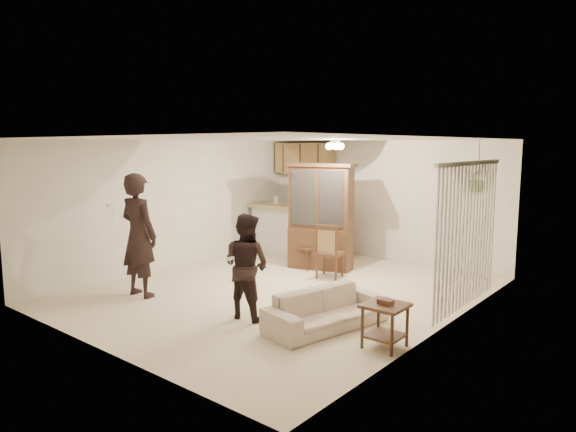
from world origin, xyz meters
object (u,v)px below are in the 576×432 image
Objects in this scene: sofa at (327,301)px; chair_bar at (308,255)px; adult at (139,241)px; child at (246,270)px; chair_hutch_right at (330,262)px; china_hutch at (321,217)px; side_table at (385,325)px; chair_hutch_left at (333,241)px.

chair_bar is at bearing 54.47° from sofa.
adult reaches higher than child.
adult is 3.39m from chair_hutch_right.
china_hutch is at bearing -79.54° from child.
china_hutch is 4.08m from side_table.
adult is 1.81× the size of chair_hutch_right.
sofa is at bearing -38.46° from chair_bar.
china_hutch is 1.43m from chair_hutch_left.
sofa is at bearing -168.14° from child.
child reaches higher than side_table.
chair_bar is (0.96, 3.18, -0.64)m from adult.
china_hutch is at bearing 49.93° from chair_bar.
chair_hutch_left is at bearing 131.23° from side_table.
sofa is at bearing -1.60° from chair_hutch_left.
chair_hutch_left is at bearing -77.56° from child.
chair_hutch_right is at bearing 136.18° from side_table.
side_table is (0.91, -0.10, -0.09)m from sofa.
chair_hutch_right reaches higher than side_table.
china_hutch reaches higher than chair_hutch_left.
china_hutch reaches higher than sofa.
adult is 4.16m from side_table.
adult is 1.55× the size of chair_hutch_left.
side_table is 3.30m from chair_hutch_right.
sofa is 1.88× the size of chair_hutch_right.
child is at bearing 83.02° from chair_hutch_right.
china_hutch is (-0.89, 3.01, 0.34)m from child.
chair_bar is at bearing -110.68° from adult.
side_table is at bearing -175.74° from adult.
chair_hutch_right is at bearing -124.42° from adult.
child is 4.40m from chair_hutch_left.
chair_hutch_left is at bearing 46.41° from sofa.
adult reaches higher than chair_bar.
child is 2.09m from side_table.
adult is (-3.16, -0.69, 0.53)m from sofa.
adult reaches higher than chair_hutch_left.
chair_bar is 0.93× the size of chair_hutch_right.
china_hutch is 1.03m from chair_hutch_right.
chair_hutch_left is at bearing -102.17° from adult.
side_table is at bearing 121.39° from chair_hutch_right.
chair_bar is (-3.12, 2.59, -0.02)m from side_table.
china_hutch is 2.22× the size of chair_bar.
china_hutch reaches higher than side_table.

